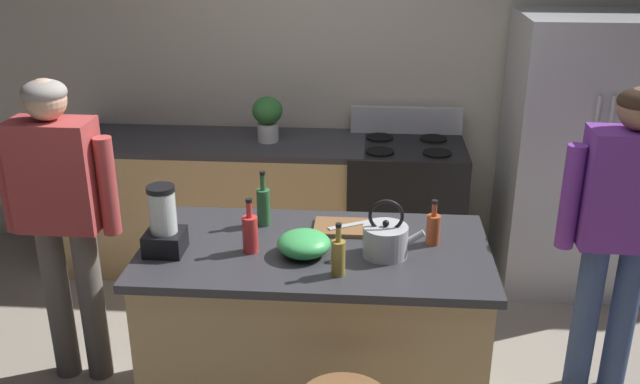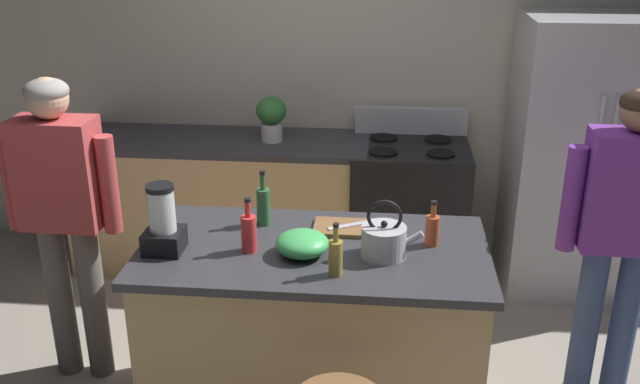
{
  "view_description": "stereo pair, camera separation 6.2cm",
  "coord_description": "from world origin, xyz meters",
  "px_view_note": "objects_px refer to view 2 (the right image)",
  "views": [
    {
      "loc": [
        0.24,
        -2.85,
        2.35
      ],
      "look_at": [
        0.0,
        0.3,
        1.07
      ],
      "focal_mm": 39.31,
      "sensor_mm": 36.0,
      "label": 1
    },
    {
      "loc": [
        0.3,
        -2.85,
        2.35
      ],
      "look_at": [
        0.0,
        0.3,
        1.07
      ],
      "focal_mm": 39.31,
      "sensor_mm": 36.0,
      "label": 2
    }
  ],
  "objects_px": {
    "person_by_sink_right": "(623,221)",
    "bottle_cooking_sauce": "(432,229)",
    "bottle_soda": "(249,232)",
    "chef_knife": "(349,225)",
    "potted_plant": "(271,116)",
    "cutting_board": "(345,228)",
    "refrigerator": "(584,157)",
    "stove_range": "(408,209)",
    "kitchen_island": "(314,333)",
    "blender_appliance": "(163,224)",
    "bottle_olive_oil": "(263,205)",
    "bottle_vinegar": "(336,256)",
    "tea_kettle": "(384,240)",
    "person_by_island_left": "(63,204)",
    "mixing_bowl": "(302,244)"
  },
  "relations": [
    {
      "from": "potted_plant",
      "to": "person_by_sink_right",
      "type": "bearing_deg",
      "value": -33.58
    },
    {
      "from": "bottle_olive_oil",
      "to": "chef_knife",
      "type": "distance_m",
      "value": 0.43
    },
    {
      "from": "stove_range",
      "to": "bottle_olive_oil",
      "type": "height_order",
      "value": "bottle_olive_oil"
    },
    {
      "from": "person_by_sink_right",
      "to": "bottle_cooking_sauce",
      "type": "xyz_separation_m",
      "value": [
        -0.91,
        -0.22,
        0.02
      ]
    },
    {
      "from": "person_by_island_left",
      "to": "bottle_olive_oil",
      "type": "distance_m",
      "value": 1.01
    },
    {
      "from": "refrigerator",
      "to": "tea_kettle",
      "type": "bearing_deg",
      "value": -128.82
    },
    {
      "from": "person_by_sink_right",
      "to": "potted_plant",
      "type": "xyz_separation_m",
      "value": [
        -1.89,
        1.25,
        0.12
      ]
    },
    {
      "from": "potted_plant",
      "to": "cutting_board",
      "type": "bearing_deg",
      "value": -67.04
    },
    {
      "from": "refrigerator",
      "to": "bottle_vinegar",
      "type": "bearing_deg",
      "value": -129.68
    },
    {
      "from": "stove_range",
      "to": "bottle_soda",
      "type": "relative_size",
      "value": 4.31
    },
    {
      "from": "refrigerator",
      "to": "cutting_board",
      "type": "xyz_separation_m",
      "value": [
        -1.44,
        -1.3,
        0.04
      ]
    },
    {
      "from": "bottle_vinegar",
      "to": "mixing_bowl",
      "type": "relative_size",
      "value": 0.99
    },
    {
      "from": "stove_range",
      "to": "blender_appliance",
      "type": "relative_size",
      "value": 3.48
    },
    {
      "from": "refrigerator",
      "to": "bottle_soda",
      "type": "distance_m",
      "value": 2.43
    },
    {
      "from": "tea_kettle",
      "to": "stove_range",
      "type": "bearing_deg",
      "value": 84.17
    },
    {
      "from": "bottle_soda",
      "to": "cutting_board",
      "type": "relative_size",
      "value": 0.85
    },
    {
      "from": "kitchen_island",
      "to": "chef_knife",
      "type": "bearing_deg",
      "value": 53.11
    },
    {
      "from": "person_by_island_left",
      "to": "mixing_bowl",
      "type": "height_order",
      "value": "person_by_island_left"
    },
    {
      "from": "tea_kettle",
      "to": "cutting_board",
      "type": "bearing_deg",
      "value": 126.16
    },
    {
      "from": "bottle_olive_oil",
      "to": "tea_kettle",
      "type": "height_order",
      "value": "bottle_olive_oil"
    },
    {
      "from": "person_by_sink_right",
      "to": "cutting_board",
      "type": "distance_m",
      "value": 1.32
    },
    {
      "from": "cutting_board",
      "to": "chef_knife",
      "type": "distance_m",
      "value": 0.02
    },
    {
      "from": "chef_knife",
      "to": "cutting_board",
      "type": "bearing_deg",
      "value": 151.57
    },
    {
      "from": "stove_range",
      "to": "bottle_soda",
      "type": "height_order",
      "value": "bottle_soda"
    },
    {
      "from": "person_by_island_left",
      "to": "blender_appliance",
      "type": "distance_m",
      "value": 0.7
    },
    {
      "from": "refrigerator",
      "to": "person_by_island_left",
      "type": "distance_m",
      "value": 3.12
    },
    {
      "from": "stove_range",
      "to": "bottle_vinegar",
      "type": "bearing_deg",
      "value": -101.5
    },
    {
      "from": "blender_appliance",
      "to": "mixing_bowl",
      "type": "xyz_separation_m",
      "value": [
        0.62,
        0.02,
        -0.08
      ]
    },
    {
      "from": "stove_range",
      "to": "bottle_soda",
      "type": "distance_m",
      "value": 1.85
    },
    {
      "from": "person_by_island_left",
      "to": "tea_kettle",
      "type": "xyz_separation_m",
      "value": [
        1.6,
        -0.28,
        0.01
      ]
    },
    {
      "from": "potted_plant",
      "to": "stove_range",
      "type": "bearing_deg",
      "value": -1.59
    },
    {
      "from": "bottle_soda",
      "to": "chef_knife",
      "type": "distance_m",
      "value": 0.51
    },
    {
      "from": "bottle_vinegar",
      "to": "mixing_bowl",
      "type": "height_order",
      "value": "bottle_vinegar"
    },
    {
      "from": "bottle_olive_oil",
      "to": "tea_kettle",
      "type": "relative_size",
      "value": 1.0
    },
    {
      "from": "blender_appliance",
      "to": "bottle_olive_oil",
      "type": "xyz_separation_m",
      "value": [
        0.39,
        0.33,
        -0.03
      ]
    },
    {
      "from": "potted_plant",
      "to": "bottle_vinegar",
      "type": "bearing_deg",
      "value": -72.73
    },
    {
      "from": "refrigerator",
      "to": "stove_range",
      "type": "bearing_deg",
      "value": 178.7
    },
    {
      "from": "bottle_soda",
      "to": "bottle_vinegar",
      "type": "height_order",
      "value": "bottle_soda"
    },
    {
      "from": "kitchen_island",
      "to": "blender_appliance",
      "type": "relative_size",
      "value": 5.02
    },
    {
      "from": "person_by_island_left",
      "to": "person_by_sink_right",
      "type": "height_order",
      "value": "person_by_island_left"
    },
    {
      "from": "bottle_olive_oil",
      "to": "cutting_board",
      "type": "relative_size",
      "value": 0.92
    },
    {
      "from": "refrigerator",
      "to": "bottle_soda",
      "type": "bearing_deg",
      "value": -139.84
    },
    {
      "from": "refrigerator",
      "to": "person_by_island_left",
      "type": "relative_size",
      "value": 1.09
    },
    {
      "from": "bottle_cooking_sauce",
      "to": "chef_knife",
      "type": "height_order",
      "value": "bottle_cooking_sauce"
    },
    {
      "from": "stove_range",
      "to": "person_by_sink_right",
      "type": "height_order",
      "value": "person_by_sink_right"
    },
    {
      "from": "refrigerator",
      "to": "kitchen_island",
      "type": "bearing_deg",
      "value": -136.31
    },
    {
      "from": "bottle_olive_oil",
      "to": "tea_kettle",
      "type": "distance_m",
      "value": 0.65
    },
    {
      "from": "chef_knife",
      "to": "person_by_sink_right",
      "type": "bearing_deg",
      "value": -24.12
    },
    {
      "from": "bottle_vinegar",
      "to": "cutting_board",
      "type": "bearing_deg",
      "value": 88.47
    },
    {
      "from": "person_by_island_left",
      "to": "bottle_vinegar",
      "type": "distance_m",
      "value": 1.48
    }
  ]
}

